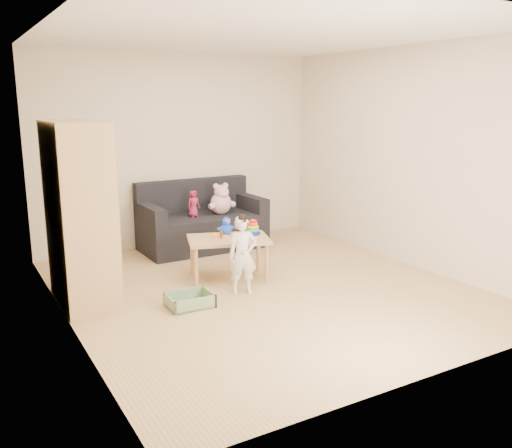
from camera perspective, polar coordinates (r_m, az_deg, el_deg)
room at (r=5.55m, az=0.85°, el=6.02°), size 4.50×4.50×4.50m
wardrobe at (r=5.49m, az=-18.08°, el=0.98°), size 0.49×0.99×1.78m
sofa at (r=7.37m, az=-5.61°, el=-0.82°), size 1.64×0.84×0.46m
play_table at (r=6.11m, az=-2.89°, el=-3.59°), size 1.02×0.82×0.47m
storage_bin at (r=5.36m, az=-6.97°, el=-7.95°), size 0.44×0.34×0.13m
toddler at (r=5.57m, az=-1.41°, el=-3.43°), size 0.34×0.28×0.79m
pink_bear at (r=7.36m, az=-3.73°, el=2.44°), size 0.35×0.31×0.36m
doll at (r=7.20m, az=-6.59°, el=2.11°), size 0.20×0.15×0.35m
ring_stacker at (r=6.09m, az=-0.32°, el=-0.59°), size 0.17×0.17×0.19m
brown_bottle at (r=6.21m, az=-1.68°, el=-0.16°), size 0.08×0.08×0.23m
blue_plush at (r=6.16m, az=-3.19°, el=-0.19°), size 0.21×0.19×0.21m
wooden_figure at (r=6.01m, az=-3.69°, el=-1.04°), size 0.05×0.05×0.10m
yellow_book at (r=6.15m, az=-3.87°, el=-1.15°), size 0.23×0.23×0.01m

